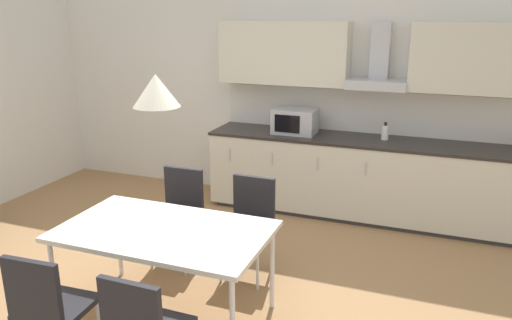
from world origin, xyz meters
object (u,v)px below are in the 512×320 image
at_px(bottle_white, 385,132).
at_px(chair_near_left, 47,303).
at_px(chair_far_left, 179,206).
at_px(chair_far_right, 250,217).
at_px(pendant_lamp, 156,91).
at_px(dining_table, 164,234).
at_px(microwave, 295,121).

bearing_deg(bottle_white, chair_near_left, -115.32).
relative_size(bottle_white, chair_far_left, 0.22).
height_order(chair_far_right, pendant_lamp, pendant_lamp).
bearing_deg(chair_far_left, dining_table, -67.52).
xyz_separation_m(dining_table, chair_far_right, (0.34, 0.83, -0.15)).
distance_m(chair_far_left, chair_far_right, 0.69).
height_order(bottle_white, chair_near_left, bottle_white).
bearing_deg(pendant_lamp, chair_far_right, 67.50).
xyz_separation_m(bottle_white, chair_near_left, (-1.59, -3.37, -0.45)).
xyz_separation_m(bottle_white, pendant_lamp, (-1.25, -2.54, 0.75)).
bearing_deg(dining_table, pendant_lamp, 180.00).
bearing_deg(bottle_white, microwave, -176.64).
height_order(microwave, pendant_lamp, pendant_lamp).
relative_size(dining_table, chair_far_right, 1.75).
bearing_deg(pendant_lamp, dining_table, 0.00).
xyz_separation_m(bottle_white, chair_far_right, (-0.91, -1.70, -0.45)).
distance_m(dining_table, chair_far_left, 0.91).
distance_m(microwave, chair_near_left, 3.40).
height_order(dining_table, pendant_lamp, pendant_lamp).
height_order(microwave, chair_near_left, microwave).
distance_m(chair_far_left, chair_near_left, 1.66).
xyz_separation_m(chair_far_right, pendant_lamp, (-0.34, -0.83, 1.20)).
relative_size(chair_near_left, pendant_lamp, 2.72).
bearing_deg(chair_far_right, microwave, 93.11).
relative_size(bottle_white, pendant_lamp, 0.60).
xyz_separation_m(microwave, bottle_white, (1.00, 0.06, -0.06)).
bearing_deg(bottle_white, chair_far_right, -118.09).
relative_size(chair_far_left, pendant_lamp, 2.72).
bearing_deg(microwave, dining_table, -95.87).
bearing_deg(dining_table, bottle_white, 63.69).
relative_size(bottle_white, chair_near_left, 0.22).
bearing_deg(microwave, chair_far_right, -86.89).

